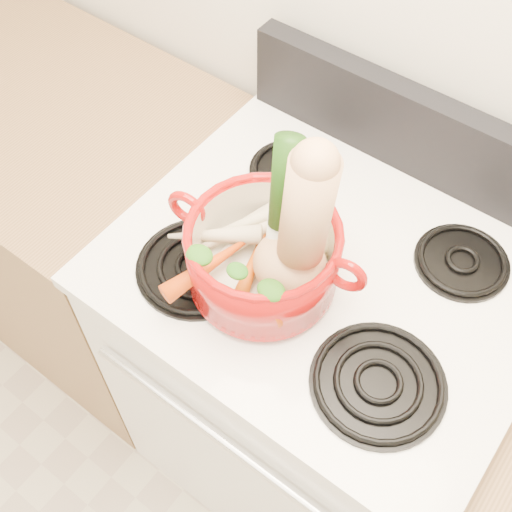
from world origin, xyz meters
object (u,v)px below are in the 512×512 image
Objects in this scene: stove_body at (313,376)px; leek at (280,214)px; dutch_oven at (263,256)px; squash at (297,229)px.

leek reaches higher than stove_body.
dutch_oven is at bearing -124.53° from stove_body.
dutch_oven is 0.83× the size of squash.
stove_body is 0.59m from dutch_oven.
stove_body is 0.70m from squash.
leek reaches higher than dutch_oven.
stove_body is 3.00× the size of leek.
squash is at bearing -98.01° from stove_body.
dutch_oven is 0.13m from squash.
stove_body is at bearing 46.49° from dutch_oven.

